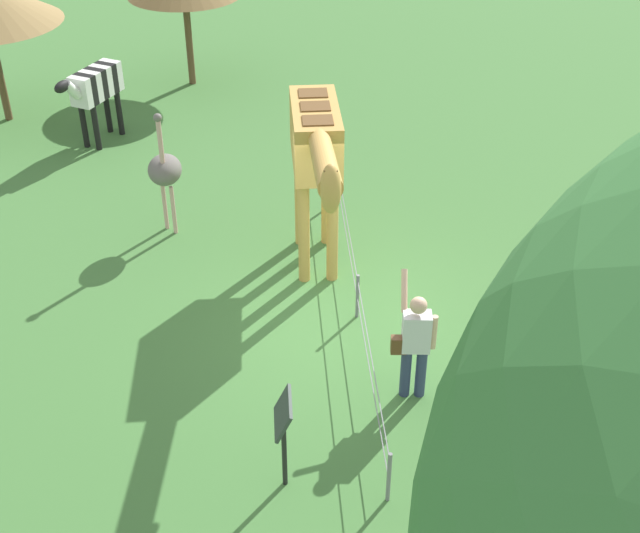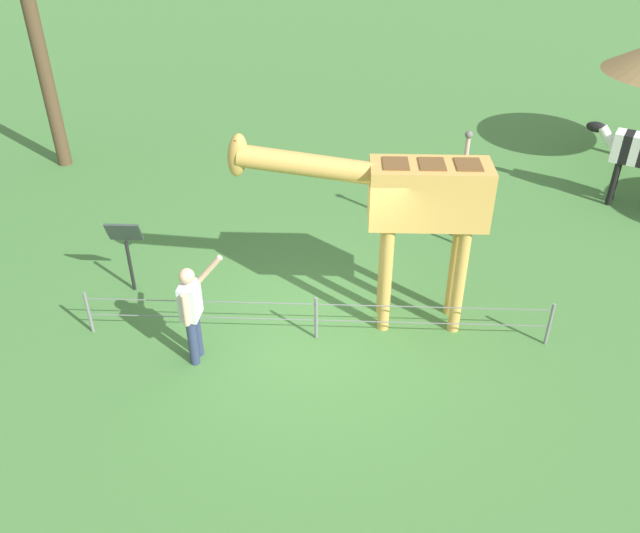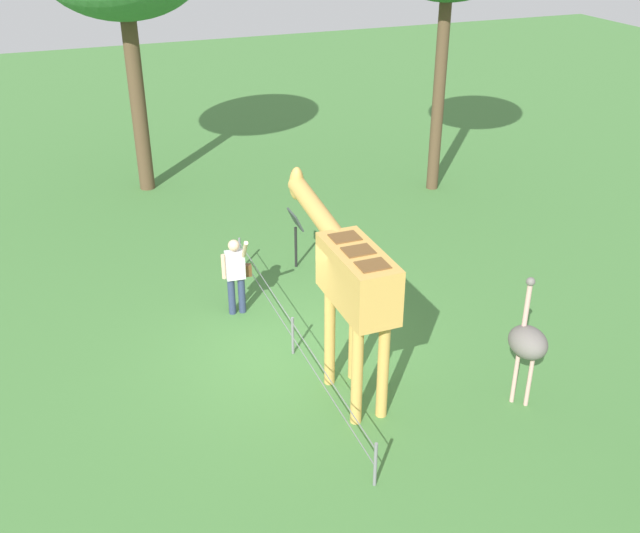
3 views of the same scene
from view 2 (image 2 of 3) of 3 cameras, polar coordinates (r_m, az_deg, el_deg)
name	(u,v)px [view 2 (image 2 of 3)]	position (r m, az deg, el deg)	size (l,w,h in m)	color
ground_plane	(317,331)	(10.25, -0.29, -5.67)	(60.00, 60.00, 0.00)	#427538
giraffe	(407,201)	(9.42, 7.61, 5.68)	(3.73, 0.71, 3.13)	gold
visitor	(192,309)	(9.38, -11.17, -3.67)	(0.63, 0.59, 1.73)	navy
zebra	(640,154)	(14.80, 26.21, 8.85)	(1.74, 1.12, 1.66)	black
ostrich	(470,187)	(12.21, 13.00, 6.78)	(0.70, 0.56, 2.25)	#CC9E93
info_sign	(126,242)	(11.12, -16.64, 2.10)	(0.56, 0.21, 1.32)	black
wire_fence	(316,317)	(9.87, -0.34, -4.42)	(7.05, 0.05, 0.75)	slate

